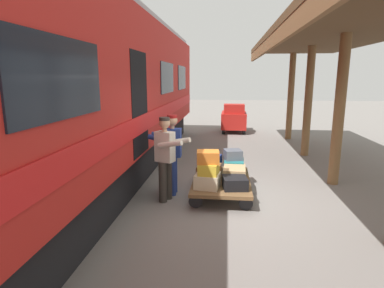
# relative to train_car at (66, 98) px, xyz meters

# --- Properties ---
(ground_plane) EXTENTS (60.00, 60.00, 0.00)m
(ground_plane) POSITION_rel_train_car_xyz_m (-3.46, -0.00, -2.06)
(ground_plane) COLOR slate
(platform_canopy) EXTENTS (3.20, 15.00, 3.56)m
(platform_canopy) POSITION_rel_train_car_xyz_m (-5.65, 0.00, 1.18)
(platform_canopy) COLOR brown
(platform_canopy) RESTS_ON ground_plane
(train_car) EXTENTS (3.02, 16.72, 4.00)m
(train_car) POSITION_rel_train_car_xyz_m (0.00, 0.00, 0.00)
(train_car) COLOR #B21E19
(train_car) RESTS_ON ground_plane
(luggage_cart) EXTENTS (1.22, 1.97, 0.33)m
(luggage_cart) POSITION_rel_train_car_xyz_m (-3.11, -0.43, -1.78)
(luggage_cart) COLOR brown
(luggage_cart) RESTS_ON ground_plane
(suitcase_brown_leather) EXTENTS (0.52, 0.58, 0.30)m
(suitcase_brown_leather) POSITION_rel_train_car_xyz_m (-2.84, -0.43, -1.58)
(suitcase_brown_leather) COLOR brown
(suitcase_brown_leather) RESTS_ON luggage_cart
(suitcase_teal_softside) EXTENTS (0.45, 0.59, 0.30)m
(suitcase_teal_softside) POSITION_rel_train_car_xyz_m (-3.37, -0.97, -1.58)
(suitcase_teal_softside) COLOR #1E666B
(suitcase_teal_softside) RESTS_ON luggage_cart
(suitcase_cream_canvas) EXTENTS (0.52, 0.52, 0.28)m
(suitcase_cream_canvas) POSITION_rel_train_car_xyz_m (-2.84, 0.11, -1.59)
(suitcase_cream_canvas) COLOR beige
(suitcase_cream_canvas) RESTS_ON luggage_cart
(suitcase_gray_aluminum) EXTENTS (0.47, 0.55, 0.19)m
(suitcase_gray_aluminum) POSITION_rel_train_car_xyz_m (-2.84, -0.97, -1.63)
(suitcase_gray_aluminum) COLOR #9EA0A5
(suitcase_gray_aluminum) RESTS_ON luggage_cart
(suitcase_tan_vintage) EXTENTS (0.48, 0.63, 0.27)m
(suitcase_tan_vintage) POSITION_rel_train_car_xyz_m (-3.37, -0.43, -1.59)
(suitcase_tan_vintage) COLOR tan
(suitcase_tan_vintage) RESTS_ON luggage_cart
(suitcase_black_hardshell) EXTENTS (0.52, 0.51, 0.23)m
(suitcase_black_hardshell) POSITION_rel_train_car_xyz_m (-3.37, 0.11, -1.61)
(suitcase_black_hardshell) COLOR black
(suitcase_black_hardshell) RESTS_ON luggage_cart
(suitcase_yellow_case) EXTENTS (0.41, 0.51, 0.22)m
(suitcase_yellow_case) POSITION_rel_train_car_xyz_m (-2.86, 0.10, -1.34)
(suitcase_yellow_case) COLOR gold
(suitcase_yellow_case) RESTS_ON suitcase_cream_canvas
(suitcase_orange_carryall) EXTENTS (0.46, 0.40, 0.23)m
(suitcase_orange_carryall) POSITION_rel_train_car_xyz_m (-2.84, 0.10, -1.11)
(suitcase_orange_carryall) COLOR #CC6B23
(suitcase_orange_carryall) RESTS_ON suitcase_yellow_case
(suitcase_slate_roller) EXTENTS (0.45, 0.44, 0.22)m
(suitcase_slate_roller) POSITION_rel_train_car_xyz_m (-3.35, -1.01, -1.32)
(suitcase_slate_roller) COLOR #4C515B
(suitcase_slate_roller) RESTS_ON suitcase_teal_softside
(suitcase_navy_fabric) EXTENTS (0.50, 0.49, 0.21)m
(suitcase_navy_fabric) POSITION_rel_train_car_xyz_m (-2.85, -0.94, -1.44)
(suitcase_navy_fabric) COLOR navy
(suitcase_navy_fabric) RESTS_ON suitcase_gray_aluminum
(porter_in_overalls) EXTENTS (0.67, 0.42, 1.70)m
(porter_in_overalls) POSITION_rel_train_car_xyz_m (-2.05, -0.36, -1.14)
(porter_in_overalls) COLOR navy
(porter_in_overalls) RESTS_ON ground_plane
(porter_by_door) EXTENTS (0.74, 0.59, 1.70)m
(porter_by_door) POSITION_rel_train_car_xyz_m (-2.00, 0.05, -1.14)
(porter_by_door) COLOR #332D28
(porter_by_door) RESTS_ON ground_plane
(baggage_tug) EXTENTS (1.13, 1.72, 1.30)m
(baggage_tug) POSITION_rel_train_car_xyz_m (-3.51, -8.45, -1.43)
(baggage_tug) COLOR #B21E19
(baggage_tug) RESTS_ON ground_plane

